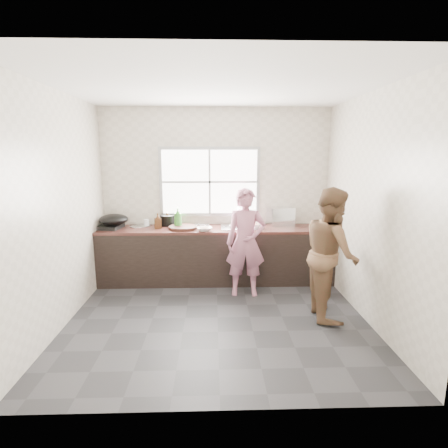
{
  "coord_description": "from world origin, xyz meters",
  "views": [
    {
      "loc": [
        -0.05,
        -4.01,
        1.99
      ],
      "look_at": [
        0.1,
        0.65,
        1.05
      ],
      "focal_mm": 28.0,
      "sensor_mm": 36.0,
      "label": 1
    }
  ],
  "objects_px": {
    "glass_jar": "(146,223)",
    "woman": "(246,246)",
    "bowl_mince": "(205,229)",
    "dish_rack": "(281,216)",
    "wok": "(114,219)",
    "black_pot": "(167,220)",
    "plate_food": "(175,225)",
    "bowl_crabs": "(255,226)",
    "cutting_board": "(183,227)",
    "person_side": "(331,253)",
    "bottle_green": "(178,218)",
    "bowl_held": "(234,226)",
    "burner": "(109,227)",
    "pot_lid_left": "(138,226)",
    "bottle_brown_tall": "(158,221)",
    "pot_lid_right": "(142,226)",
    "bottle_brown_short": "(167,219)"
  },
  "relations": [
    {
      "from": "glass_jar",
      "to": "woman",
      "type": "bearing_deg",
      "value": -25.96
    },
    {
      "from": "bowl_mince",
      "to": "dish_rack",
      "type": "bearing_deg",
      "value": 18.37
    },
    {
      "from": "glass_jar",
      "to": "wok",
      "type": "xyz_separation_m",
      "value": [
        -0.46,
        -0.19,
        0.09
      ]
    },
    {
      "from": "glass_jar",
      "to": "dish_rack",
      "type": "xyz_separation_m",
      "value": [
        2.15,
        0.01,
        0.09
      ]
    },
    {
      "from": "black_pot",
      "to": "plate_food",
      "type": "xyz_separation_m",
      "value": [
        0.12,
        0.02,
        -0.08
      ]
    },
    {
      "from": "glass_jar",
      "to": "wok",
      "type": "bearing_deg",
      "value": -157.86
    },
    {
      "from": "bowl_crabs",
      "to": "plate_food",
      "type": "xyz_separation_m",
      "value": [
        -1.25,
        0.3,
        -0.02
      ]
    },
    {
      "from": "cutting_board",
      "to": "person_side",
      "type": "bearing_deg",
      "value": -32.4
    },
    {
      "from": "bottle_green",
      "to": "bowl_mince",
      "type": "bearing_deg",
      "value": -27.65
    },
    {
      "from": "bowl_held",
      "to": "burner",
      "type": "relative_size",
      "value": 0.52
    },
    {
      "from": "plate_food",
      "to": "glass_jar",
      "type": "height_order",
      "value": "glass_jar"
    },
    {
      "from": "glass_jar",
      "to": "black_pot",
      "type": "bearing_deg",
      "value": 4.71
    },
    {
      "from": "burner",
      "to": "pot_lid_left",
      "type": "height_order",
      "value": "burner"
    },
    {
      "from": "person_side",
      "to": "bowl_crabs",
      "type": "height_order",
      "value": "person_side"
    },
    {
      "from": "bottle_brown_tall",
      "to": "pot_lid_right",
      "type": "relative_size",
      "value": 0.86
    },
    {
      "from": "person_side",
      "to": "dish_rack",
      "type": "height_order",
      "value": "person_side"
    },
    {
      "from": "person_side",
      "to": "bowl_held",
      "type": "xyz_separation_m",
      "value": [
        -1.11,
        1.23,
        0.09
      ]
    },
    {
      "from": "person_side",
      "to": "bowl_mince",
      "type": "relative_size",
      "value": 7.05
    },
    {
      "from": "bottle_green",
      "to": "bottle_brown_tall",
      "type": "relative_size",
      "value": 1.52
    },
    {
      "from": "bowl_crabs",
      "to": "dish_rack",
      "type": "relative_size",
      "value": 0.55
    },
    {
      "from": "woman",
      "to": "person_side",
      "type": "xyz_separation_m",
      "value": [
        0.98,
        -0.7,
        0.09
      ]
    },
    {
      "from": "bowl_held",
      "to": "bottle_brown_short",
      "type": "xyz_separation_m",
      "value": [
        -1.06,
        0.25,
        0.07
      ]
    },
    {
      "from": "bowl_crabs",
      "to": "burner",
      "type": "height_order",
      "value": "bowl_crabs"
    },
    {
      "from": "burner",
      "to": "pot_lid_right",
      "type": "xyz_separation_m",
      "value": [
        0.48,
        0.15,
        -0.02
      ]
    },
    {
      "from": "bowl_held",
      "to": "bottle_brown_tall",
      "type": "xyz_separation_m",
      "value": [
        -1.17,
        0.03,
        0.08
      ]
    },
    {
      "from": "person_side",
      "to": "wok",
      "type": "xyz_separation_m",
      "value": [
        -2.96,
        1.25,
        0.2
      ]
    },
    {
      "from": "dish_rack",
      "to": "bottle_green",
      "type": "bearing_deg",
      "value": 174.71
    },
    {
      "from": "pot_lid_left",
      "to": "cutting_board",
      "type": "bearing_deg",
      "value": -13.57
    },
    {
      "from": "bottle_green",
      "to": "glass_jar",
      "type": "height_order",
      "value": "bottle_green"
    },
    {
      "from": "cutting_board",
      "to": "glass_jar",
      "type": "xyz_separation_m",
      "value": [
        -0.61,
        0.24,
        0.03
      ]
    },
    {
      "from": "black_pot",
      "to": "plate_food",
      "type": "distance_m",
      "value": 0.14
    },
    {
      "from": "woman",
      "to": "black_pot",
      "type": "height_order",
      "value": "woman"
    },
    {
      "from": "bottle_green",
      "to": "pot_lid_right",
      "type": "relative_size",
      "value": 1.31
    },
    {
      "from": "bowl_crabs",
      "to": "dish_rack",
      "type": "xyz_separation_m",
      "value": [
        0.45,
        0.26,
        0.11
      ]
    },
    {
      "from": "pot_lid_left",
      "to": "woman",
      "type": "bearing_deg",
      "value": -22.45
    },
    {
      "from": "bottle_green",
      "to": "pot_lid_left",
      "type": "bearing_deg",
      "value": 169.38
    },
    {
      "from": "woman",
      "to": "dish_rack",
      "type": "bearing_deg",
      "value": 51.98
    },
    {
      "from": "glass_jar",
      "to": "bottle_green",
      "type": "bearing_deg",
      "value": -19.18
    },
    {
      "from": "glass_jar",
      "to": "burner",
      "type": "distance_m",
      "value": 0.57
    },
    {
      "from": "pot_lid_left",
      "to": "person_side",
      "type": "bearing_deg",
      "value": -27.69
    },
    {
      "from": "plate_food",
      "to": "dish_rack",
      "type": "xyz_separation_m",
      "value": [
        1.7,
        -0.04,
        0.14
      ]
    },
    {
      "from": "bowl_mince",
      "to": "glass_jar",
      "type": "distance_m",
      "value": 1.02
    },
    {
      "from": "bowl_held",
      "to": "plate_food",
      "type": "height_order",
      "value": "bowl_held"
    },
    {
      "from": "black_pot",
      "to": "bowl_crabs",
      "type": "bearing_deg",
      "value": -11.69
    },
    {
      "from": "wok",
      "to": "dish_rack",
      "type": "distance_m",
      "value": 2.62
    },
    {
      "from": "woman",
      "to": "bottle_green",
      "type": "height_order",
      "value": "woman"
    },
    {
      "from": "bowl_crabs",
      "to": "dish_rack",
      "type": "distance_m",
      "value": 0.53
    },
    {
      "from": "person_side",
      "to": "glass_jar",
      "type": "height_order",
      "value": "person_side"
    },
    {
      "from": "wok",
      "to": "pot_lid_right",
      "type": "distance_m",
      "value": 0.45
    },
    {
      "from": "bowl_mince",
      "to": "glass_jar",
      "type": "height_order",
      "value": "glass_jar"
    }
  ]
}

